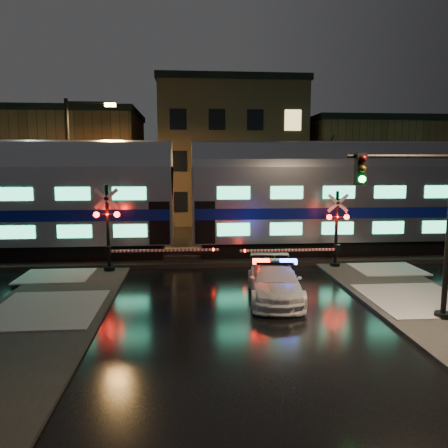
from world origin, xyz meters
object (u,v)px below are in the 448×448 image
at_px(traffic_light, 423,230).
at_px(crossing_signal_left, 116,237).
at_px(police_car, 274,281).
at_px(streetlight, 74,163).
at_px(crossing_signal_right, 329,237).

bearing_deg(traffic_light, crossing_signal_left, 151.63).
relative_size(police_car, crossing_signal_left, 0.84).
xyz_separation_m(police_car, traffic_light, (4.04, -2.78, 2.29)).
relative_size(traffic_light, streetlight, 0.64).
relative_size(police_car, streetlight, 0.55).
distance_m(crossing_signal_left, streetlight, 8.22).
distance_m(police_car, crossing_signal_right, 5.66).
relative_size(crossing_signal_left, streetlight, 0.65).
height_order(police_car, crossing_signal_left, crossing_signal_left).
height_order(police_car, streetlight, streetlight).
height_order(crossing_signal_left, traffic_light, traffic_light).
height_order(crossing_signal_left, streetlight, streetlight).
bearing_deg(streetlight, crossing_signal_right, -26.71).
bearing_deg(streetlight, crossing_signal_left, -63.23).
bearing_deg(traffic_light, streetlight, 140.96).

